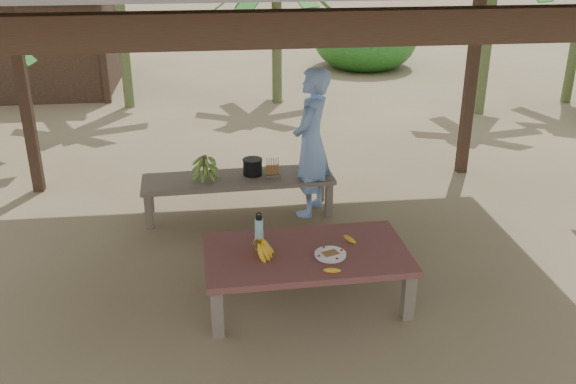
{
  "coord_description": "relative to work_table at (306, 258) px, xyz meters",
  "views": [
    {
      "loc": [
        -0.55,
        -5.58,
        3.22
      ],
      "look_at": [
        0.13,
        0.01,
        0.8
      ],
      "focal_mm": 40.0,
      "sensor_mm": 36.0,
      "label": 1
    }
  ],
  "objects": [
    {
      "name": "plate",
      "position": [
        0.19,
        -0.12,
        0.08
      ],
      "size": [
        0.28,
        0.28,
        0.04
      ],
      "color": "white",
      "rests_on": "work_table"
    },
    {
      "name": "skewer_rack",
      "position": [
        -0.11,
        1.92,
        0.14
      ],
      "size": [
        0.18,
        0.09,
        0.24
      ],
      "primitive_type": null,
      "rotation": [
        0.0,
        0.0,
        0.04
      ],
      "color": "#A57F47",
      "rests_on": "bench"
    },
    {
      "name": "green_banana_stalk",
      "position": [
        -0.88,
        1.93,
        0.17
      ],
      "size": [
        0.27,
        0.27,
        0.3
      ],
      "primitive_type": null,
      "rotation": [
        0.0,
        0.0,
        0.04
      ],
      "color": "#598C2D",
      "rests_on": "bench"
    },
    {
      "name": "ground",
      "position": [
        -0.21,
        0.64,
        -0.43
      ],
      "size": [
        80.0,
        80.0,
        0.0
      ],
      "primitive_type": "plane",
      "color": "brown",
      "rests_on": "ground"
    },
    {
      "name": "cooking_pot",
      "position": [
        -0.34,
        2.02,
        0.11
      ],
      "size": [
        0.22,
        0.22,
        0.19
      ],
      "primitive_type": "cylinder",
      "color": "black",
      "rests_on": "bench"
    },
    {
      "name": "ripe_banana_bunch",
      "position": [
        -0.44,
        -0.04,
        0.15
      ],
      "size": [
        0.31,
        0.28,
        0.17
      ],
      "primitive_type": null,
      "rotation": [
        0.0,
        0.0,
        0.18
      ],
      "color": "yellow",
      "rests_on": "work_table"
    },
    {
      "name": "water_flask",
      "position": [
        -0.4,
        0.24,
        0.19
      ],
      "size": [
        0.08,
        0.08,
        0.29
      ],
      "color": "#42B5CF",
      "rests_on": "work_table"
    },
    {
      "name": "hut",
      "position": [
        -4.71,
        8.64,
        0.67
      ],
      "size": [
        4.4,
        3.43,
        2.85
      ],
      "color": "black",
      "rests_on": "ground"
    },
    {
      "name": "work_table",
      "position": [
        0.0,
        0.0,
        0.0
      ],
      "size": [
        1.83,
        1.06,
        0.5
      ],
      "rotation": [
        0.0,
        0.0,
        0.03
      ],
      "color": "brown",
      "rests_on": "ground"
    },
    {
      "name": "loose_banana_side",
      "position": [
        0.42,
        0.14,
        0.09
      ],
      "size": [
        0.13,
        0.15,
        0.04
      ],
      "primitive_type": "ellipsoid",
      "rotation": [
        0.0,
        0.0,
        0.67
      ],
      "color": "yellow",
      "rests_on": "work_table"
    },
    {
      "name": "bench",
      "position": [
        -0.51,
        1.95,
        -0.04
      ],
      "size": [
        2.22,
        0.69,
        0.45
      ],
      "rotation": [
        0.0,
        0.0,
        0.04
      ],
      "color": "brown",
      "rests_on": "ground"
    },
    {
      "name": "loose_banana_front",
      "position": [
        0.16,
        -0.39,
        0.09
      ],
      "size": [
        0.16,
        0.06,
        0.04
      ],
      "primitive_type": "ellipsoid",
      "rotation": [
        0.0,
        0.0,
        1.66
      ],
      "color": "yellow",
      "rests_on": "work_table"
    },
    {
      "name": "woman",
      "position": [
        0.33,
        1.88,
        0.43
      ],
      "size": [
        0.66,
        0.75,
        1.73
      ],
      "primitive_type": "imported",
      "rotation": [
        0.0,
        0.0,
        -2.06
      ],
      "color": "#7DA6ED",
      "rests_on": "ground"
    }
  ]
}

